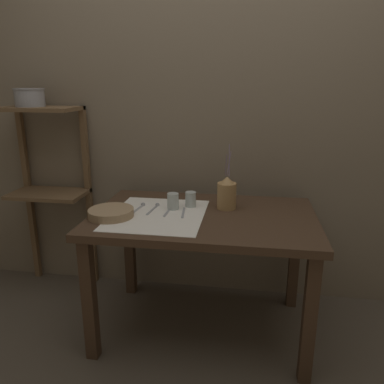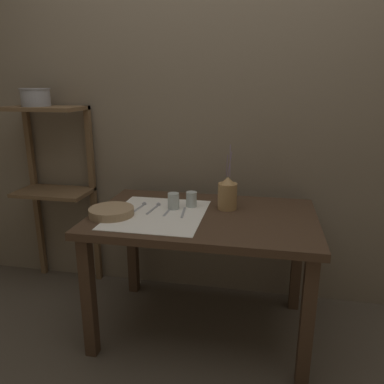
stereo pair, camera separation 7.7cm
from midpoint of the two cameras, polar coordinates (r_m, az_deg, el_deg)
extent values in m
plane|color=brown|center=(2.33, 0.60, -19.93)|extent=(12.00, 12.00, 0.00)
cube|color=#7A6B56|center=(2.38, 2.44, 12.01)|extent=(7.00, 0.06, 2.40)
cube|color=#422D1E|center=(2.00, 0.66, -3.93)|extent=(1.18, 0.77, 0.04)
cube|color=#422D1E|center=(2.02, -16.47, -15.52)|extent=(0.06, 0.06, 0.66)
cube|color=#422D1E|center=(1.88, 16.25, -18.23)|extent=(0.06, 0.06, 0.66)
cube|color=#422D1E|center=(2.55, -10.34, -8.20)|extent=(0.06, 0.06, 0.66)
cube|color=#422D1E|center=(2.43, 14.44, -9.68)|extent=(0.06, 0.06, 0.66)
cube|color=brown|center=(2.54, -23.12, 11.59)|extent=(0.48, 0.28, 0.02)
cube|color=brown|center=(2.63, -21.82, -0.26)|extent=(0.48, 0.28, 0.02)
cube|color=brown|center=(2.86, -24.30, -0.56)|extent=(0.04, 0.04, 1.24)
cube|color=brown|center=(2.65, -16.21, -1.02)|extent=(0.04, 0.04, 1.24)
cube|color=white|center=(2.00, -6.35, -3.45)|extent=(0.49, 0.56, 0.00)
cylinder|color=#A87F4C|center=(2.07, 4.24, -0.59)|extent=(0.11, 0.11, 0.15)
cone|color=#A87F4C|center=(2.05, 4.29, 1.84)|extent=(0.08, 0.08, 0.04)
cylinder|color=slate|center=(2.03, 4.55, 4.29)|extent=(0.02, 0.01, 0.14)
cylinder|color=slate|center=(2.04, 4.61, 4.82)|extent=(0.01, 0.04, 0.17)
cylinder|color=slate|center=(2.04, 4.13, 4.12)|extent=(0.01, 0.02, 0.12)
cylinder|color=#9E7F5B|center=(2.00, -13.31, -3.14)|extent=(0.23, 0.23, 0.04)
cylinder|color=#B7C1BC|center=(2.06, -4.00, -1.42)|extent=(0.06, 0.06, 0.09)
cylinder|color=#B7C1BC|center=(2.10, -1.27, -1.11)|extent=(0.06, 0.06, 0.08)
cube|color=#939399|center=(2.08, -9.44, -2.65)|extent=(0.03, 0.16, 0.00)
sphere|color=#939399|center=(2.15, -8.50, -1.91)|extent=(0.02, 0.02, 0.02)
cube|color=#939399|center=(2.06, -7.15, -2.73)|extent=(0.03, 0.16, 0.00)
sphere|color=#939399|center=(2.13, -6.33, -1.98)|extent=(0.02, 0.02, 0.02)
cube|color=#939399|center=(2.03, -4.77, -2.97)|extent=(0.02, 0.16, 0.00)
cube|color=#939399|center=(2.01, -2.45, -3.16)|extent=(0.03, 0.16, 0.00)
cylinder|color=#939399|center=(2.57, -24.32, 12.99)|extent=(0.17, 0.17, 0.11)
cylinder|color=#939399|center=(2.57, -24.45, 14.12)|extent=(0.19, 0.19, 0.01)
camera|label=1|loc=(0.04, -91.13, -0.33)|focal=35.00mm
camera|label=2|loc=(0.04, 88.87, 0.33)|focal=35.00mm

